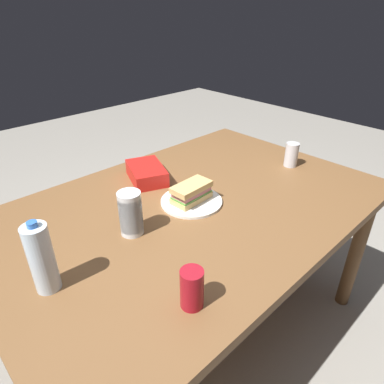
{
  "coord_description": "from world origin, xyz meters",
  "views": [
    {
      "loc": [
        0.84,
        0.87,
        1.5
      ],
      "look_at": [
        -0.0,
        -0.01,
        0.81
      ],
      "focal_mm": 31.61,
      "sensor_mm": 36.0,
      "label": 1
    }
  ],
  "objects_px": {
    "soda_can_silver": "(291,155)",
    "dining_table": "(193,220)",
    "chip_bag": "(147,173)",
    "plastic_cup_stack": "(131,213)",
    "paper_plate": "(192,201)",
    "water_bottle_tall": "(42,258)",
    "sandwich": "(192,192)",
    "soda_can_red": "(192,288)"
  },
  "relations": [
    {
      "from": "chip_bag",
      "to": "water_bottle_tall",
      "type": "height_order",
      "value": "water_bottle_tall"
    },
    {
      "from": "sandwich",
      "to": "soda_can_red",
      "type": "height_order",
      "value": "soda_can_red"
    },
    {
      "from": "dining_table",
      "to": "sandwich",
      "type": "distance_m",
      "value": 0.14
    },
    {
      "from": "chip_bag",
      "to": "dining_table",
      "type": "bearing_deg",
      "value": -156.84
    },
    {
      "from": "dining_table",
      "to": "water_bottle_tall",
      "type": "distance_m",
      "value": 0.67
    },
    {
      "from": "chip_bag",
      "to": "sandwich",
      "type": "bearing_deg",
      "value": -156.93
    },
    {
      "from": "soda_can_red",
      "to": "water_bottle_tall",
      "type": "height_order",
      "value": "water_bottle_tall"
    },
    {
      "from": "paper_plate",
      "to": "soda_can_red",
      "type": "height_order",
      "value": "soda_can_red"
    },
    {
      "from": "soda_can_silver",
      "to": "dining_table",
      "type": "bearing_deg",
      "value": -6.94
    },
    {
      "from": "dining_table",
      "to": "sandwich",
      "type": "height_order",
      "value": "sandwich"
    },
    {
      "from": "paper_plate",
      "to": "water_bottle_tall",
      "type": "height_order",
      "value": "water_bottle_tall"
    },
    {
      "from": "dining_table",
      "to": "soda_can_silver",
      "type": "distance_m",
      "value": 0.64
    },
    {
      "from": "plastic_cup_stack",
      "to": "soda_can_red",
      "type": "bearing_deg",
      "value": 79.07
    },
    {
      "from": "paper_plate",
      "to": "plastic_cup_stack",
      "type": "height_order",
      "value": "plastic_cup_stack"
    },
    {
      "from": "paper_plate",
      "to": "soda_can_red",
      "type": "xyz_separation_m",
      "value": [
        0.38,
        0.4,
        0.05
      ]
    },
    {
      "from": "soda_can_red",
      "to": "plastic_cup_stack",
      "type": "height_order",
      "value": "plastic_cup_stack"
    },
    {
      "from": "sandwich",
      "to": "chip_bag",
      "type": "relative_size",
      "value": 0.81
    },
    {
      "from": "sandwich",
      "to": "chip_bag",
      "type": "bearing_deg",
      "value": -88.66
    },
    {
      "from": "sandwich",
      "to": "chip_bag",
      "type": "xyz_separation_m",
      "value": [
        0.01,
        -0.3,
        -0.02
      ]
    },
    {
      "from": "chip_bag",
      "to": "water_bottle_tall",
      "type": "bearing_deg",
      "value": 141.3
    },
    {
      "from": "chip_bag",
      "to": "plastic_cup_stack",
      "type": "distance_m",
      "value": 0.42
    },
    {
      "from": "dining_table",
      "to": "soda_can_red",
      "type": "height_order",
      "value": "soda_can_red"
    },
    {
      "from": "sandwich",
      "to": "plastic_cup_stack",
      "type": "xyz_separation_m",
      "value": [
        0.3,
        0.0,
        0.03
      ]
    },
    {
      "from": "soda_can_red",
      "to": "soda_can_silver",
      "type": "xyz_separation_m",
      "value": [
        -1.0,
        -0.31,
        0.0
      ]
    },
    {
      "from": "dining_table",
      "to": "paper_plate",
      "type": "relative_size",
      "value": 6.35
    },
    {
      "from": "soda_can_red",
      "to": "sandwich",
      "type": "bearing_deg",
      "value": -133.58
    },
    {
      "from": "plastic_cup_stack",
      "to": "sandwich",
      "type": "bearing_deg",
      "value": -179.84
    },
    {
      "from": "dining_table",
      "to": "water_bottle_tall",
      "type": "bearing_deg",
      "value": 4.52
    },
    {
      "from": "water_bottle_tall",
      "to": "sandwich",
      "type": "bearing_deg",
      "value": -174.89
    },
    {
      "from": "soda_can_red",
      "to": "chip_bag",
      "type": "height_order",
      "value": "soda_can_red"
    },
    {
      "from": "dining_table",
      "to": "soda_can_red",
      "type": "xyz_separation_m",
      "value": [
        0.38,
        0.39,
        0.14
      ]
    },
    {
      "from": "paper_plate",
      "to": "chip_bag",
      "type": "bearing_deg",
      "value": -87.95
    },
    {
      "from": "soda_can_silver",
      "to": "water_bottle_tall",
      "type": "bearing_deg",
      "value": -1.14
    },
    {
      "from": "water_bottle_tall",
      "to": "plastic_cup_stack",
      "type": "relative_size",
      "value": 1.4
    },
    {
      "from": "dining_table",
      "to": "chip_bag",
      "type": "bearing_deg",
      "value": -88.57
    },
    {
      "from": "plastic_cup_stack",
      "to": "dining_table",
      "type": "bearing_deg",
      "value": 178.92
    },
    {
      "from": "soda_can_red",
      "to": "plastic_cup_stack",
      "type": "xyz_separation_m",
      "value": [
        -0.08,
        -0.4,
        0.02
      ]
    },
    {
      "from": "dining_table",
      "to": "paper_plate",
      "type": "distance_m",
      "value": 0.09
    },
    {
      "from": "paper_plate",
      "to": "sandwich",
      "type": "xyz_separation_m",
      "value": [
        0.0,
        0.0,
        0.05
      ]
    },
    {
      "from": "sandwich",
      "to": "soda_can_red",
      "type": "relative_size",
      "value": 1.53
    },
    {
      "from": "water_bottle_tall",
      "to": "plastic_cup_stack",
      "type": "distance_m",
      "value": 0.34
    },
    {
      "from": "dining_table",
      "to": "plastic_cup_stack",
      "type": "bearing_deg",
      "value": -1.08
    }
  ]
}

